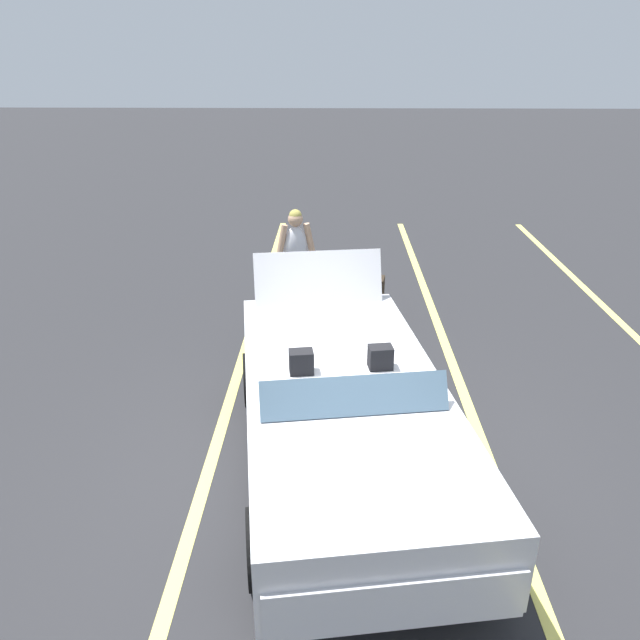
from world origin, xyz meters
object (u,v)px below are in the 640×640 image
convertible_car (347,426)px  traveler_person (296,259)px  suitcase_small_carryon (304,319)px  suitcase_medium_bright (327,287)px  suitcase_large_black (366,302)px

convertible_car → traveler_person: (-3.71, -0.67, 0.34)m
suitcase_small_carryon → traveler_person: size_ratio=0.44×
suitcase_small_carryon → traveler_person: (-0.57, -0.14, 0.68)m
suitcase_medium_bright → suitcase_small_carryon: 1.14m
convertible_car → suitcase_medium_bright: size_ratio=7.02×
suitcase_small_carryon → suitcase_medium_bright: bearing=-174.2°
suitcase_medium_bright → convertible_car: bearing=116.8°
suitcase_large_black → suitcase_medium_bright: (-0.73, -0.58, -0.06)m
suitcase_large_black → traveler_person: (-0.21, -1.01, 0.56)m
suitcase_large_black → suitcase_medium_bright: 0.93m
suitcase_medium_bright → suitcase_large_black: bearing=151.7°
suitcase_medium_bright → suitcase_small_carryon: (1.10, -0.29, -0.05)m
convertible_car → suitcase_small_carryon: convertible_car is taller
convertible_car → suitcase_large_black: size_ratio=5.88×
suitcase_small_carryon → traveler_person: 0.90m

